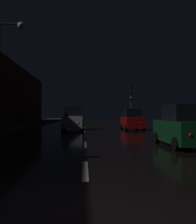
{
  "coord_description": "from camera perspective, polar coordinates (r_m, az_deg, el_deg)",
  "views": [
    {
      "loc": [
        -0.03,
        -3.49,
        1.54
      ],
      "look_at": [
        0.97,
        13.72,
        1.64
      ],
      "focal_mm": 38.45,
      "sensor_mm": 36.0,
      "label": 1
    }
  ],
  "objects": [
    {
      "name": "ground",
      "position": [
        28.03,
        -3.28,
        -3.5
      ],
      "size": [
        27.67,
        84.0,
        0.02
      ],
      "primitive_type": "cube",
      "color": "black"
    },
    {
      "name": "sidewalk_left",
      "position": [
        29.04,
        -18.55,
        -3.21
      ],
      "size": [
        4.4,
        84.0,
        0.15
      ],
      "primitive_type": "cube",
      "color": "#38332B",
      "rests_on": "ground"
    },
    {
      "name": "lane_centerline",
      "position": [
        21.49,
        -3.26,
        -4.43
      ],
      "size": [
        0.16,
        32.4,
        0.01
      ],
      "color": "beige",
      "rests_on": "ground"
    },
    {
      "name": "traffic_light_far_right",
      "position": [
        27.65,
        7.87,
        3.93
      ],
      "size": [
        0.37,
        0.48,
        4.94
      ],
      "rotation": [
        0.0,
        0.0,
        -1.77
      ],
      "color": "#38383A",
      "rests_on": "ground"
    },
    {
      "name": "streetlamp_overhead",
      "position": [
        16.96,
        -21.04,
        11.25
      ],
      "size": [
        1.7,
        0.44,
        7.49
      ],
      "color": "#2D2D30",
      "rests_on": "ground"
    },
    {
      "name": "car_approaching_headlights",
      "position": [
        22.66,
        -5.92,
        -1.79
      ],
      "size": [
        1.93,
        4.19,
        2.11
      ],
      "rotation": [
        0.0,
        0.0,
        -1.57
      ],
      "color": "silver",
      "rests_on": "ground"
    },
    {
      "name": "car_parked_right_near",
      "position": [
        11.85,
        19.36,
        -3.43
      ],
      "size": [
        1.79,
        3.88,
        1.96
      ],
      "rotation": [
        0.0,
        0.0,
        1.57
      ],
      "color": "#0F3819",
      "rests_on": "ground"
    },
    {
      "name": "car_parked_right_far",
      "position": [
        23.07,
        8.08,
        -1.93
      ],
      "size": [
        1.8,
        3.9,
        1.96
      ],
      "rotation": [
        0.0,
        0.0,
        1.57
      ],
      "color": "maroon",
      "rests_on": "ground"
    }
  ]
}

